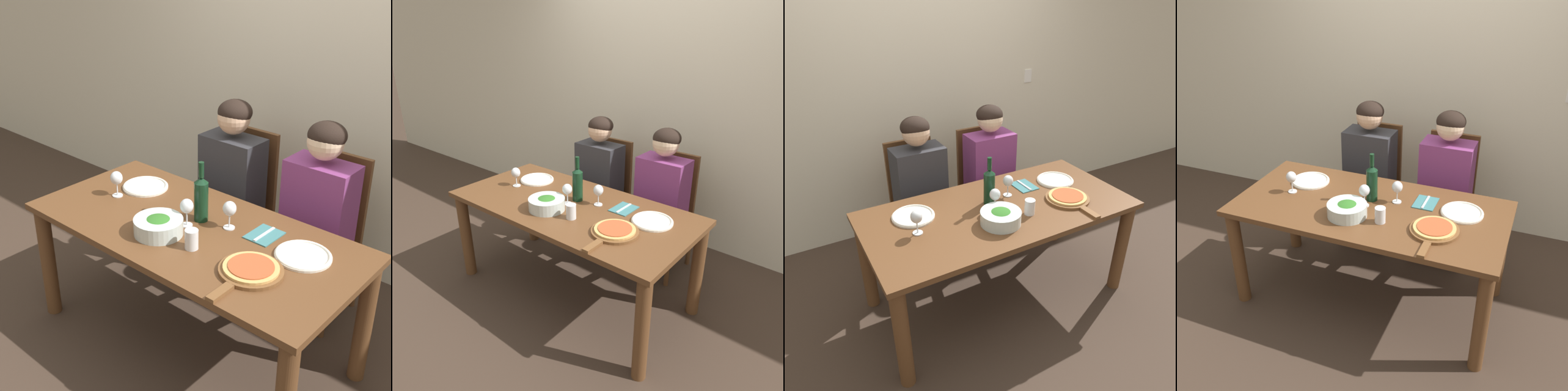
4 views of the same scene
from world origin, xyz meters
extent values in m
plane|color=#3D2D23|center=(0.00, 0.00, 0.00)|extent=(40.00, 40.00, 0.00)
cube|color=beige|center=(0.00, 1.29, 1.35)|extent=(10.00, 0.05, 2.70)
cube|color=brown|center=(0.00, 0.00, 0.72)|extent=(1.76, 0.84, 0.04)
cylinder|color=brown|center=(-0.82, -0.36, 0.35)|extent=(0.09, 0.09, 0.70)
cylinder|color=brown|center=(0.82, -0.36, 0.35)|extent=(0.09, 0.09, 0.70)
cylinder|color=brown|center=(-0.82, 0.36, 0.35)|extent=(0.09, 0.09, 0.70)
cylinder|color=brown|center=(0.82, 0.36, 0.35)|extent=(0.09, 0.09, 0.70)
cube|color=brown|center=(-0.28, 0.70, 0.42)|extent=(0.42, 0.42, 0.04)
cube|color=brown|center=(-0.28, 0.90, 0.70)|extent=(0.38, 0.03, 0.54)
cylinder|color=brown|center=(-0.47, 0.51, 0.20)|extent=(0.04, 0.04, 0.40)
cylinder|color=brown|center=(-0.09, 0.51, 0.20)|extent=(0.04, 0.04, 0.40)
cylinder|color=brown|center=(-0.47, 0.89, 0.20)|extent=(0.04, 0.04, 0.40)
cylinder|color=brown|center=(-0.09, 0.89, 0.20)|extent=(0.04, 0.04, 0.40)
cube|color=brown|center=(0.34, 0.70, 0.42)|extent=(0.42, 0.42, 0.04)
cube|color=brown|center=(0.34, 0.90, 0.70)|extent=(0.38, 0.03, 0.54)
cylinder|color=brown|center=(0.15, 0.51, 0.20)|extent=(0.04, 0.04, 0.40)
cylinder|color=brown|center=(0.53, 0.51, 0.20)|extent=(0.04, 0.04, 0.40)
cylinder|color=brown|center=(0.15, 0.89, 0.20)|extent=(0.04, 0.04, 0.40)
cylinder|color=brown|center=(0.53, 0.89, 0.20)|extent=(0.04, 0.04, 0.40)
cylinder|color=#28282D|center=(-0.37, 0.62, 0.22)|extent=(0.10, 0.10, 0.43)
cylinder|color=#28282D|center=(-0.19, 0.62, 0.22)|extent=(0.10, 0.10, 0.43)
cube|color=#2D2D33|center=(-0.28, 0.68, 0.70)|extent=(0.38, 0.22, 0.54)
cylinder|color=#2D2D33|center=(-0.48, 0.44, 0.55)|extent=(0.07, 0.31, 0.14)
cylinder|color=#2D2D33|center=(-0.08, 0.44, 0.55)|extent=(0.07, 0.31, 0.14)
sphere|color=#DBAD89|center=(-0.28, 0.68, 1.09)|extent=(0.20, 0.20, 0.20)
ellipsoid|color=black|center=(-0.28, 0.69, 1.13)|extent=(0.21, 0.21, 0.15)
cylinder|color=#28282D|center=(0.25, 0.62, 0.22)|extent=(0.10, 0.10, 0.43)
cylinder|color=#28282D|center=(0.43, 0.62, 0.22)|extent=(0.10, 0.10, 0.43)
cube|color=#7A3370|center=(0.34, 0.68, 0.70)|extent=(0.38, 0.22, 0.54)
cylinder|color=#7A3370|center=(0.14, 0.44, 0.55)|extent=(0.07, 0.31, 0.14)
cylinder|color=#7A3370|center=(0.54, 0.44, 0.55)|extent=(0.07, 0.31, 0.14)
sphere|color=beige|center=(0.34, 0.68, 1.09)|extent=(0.20, 0.20, 0.20)
ellipsoid|color=black|center=(0.34, 0.69, 1.13)|extent=(0.21, 0.21, 0.15)
cylinder|color=black|center=(-0.02, 0.09, 0.85)|extent=(0.07, 0.07, 0.21)
cone|color=black|center=(-0.02, 0.09, 0.97)|extent=(0.07, 0.07, 0.03)
cylinder|color=black|center=(-0.02, 0.09, 1.02)|extent=(0.03, 0.03, 0.08)
cylinder|color=silver|center=(-0.09, -0.16, 0.78)|extent=(0.25, 0.25, 0.08)
ellipsoid|color=#2D6B23|center=(-0.09, -0.16, 0.78)|extent=(0.20, 0.20, 0.09)
cylinder|color=silver|center=(-0.52, 0.17, 0.74)|extent=(0.27, 0.27, 0.01)
torus|color=silver|center=(-0.52, 0.17, 0.75)|extent=(0.26, 0.26, 0.02)
cylinder|color=silver|center=(0.57, 0.13, 0.74)|extent=(0.27, 0.27, 0.01)
torus|color=silver|center=(0.57, 0.13, 0.75)|extent=(0.26, 0.26, 0.02)
cylinder|color=brown|center=(0.46, -0.13, 0.75)|extent=(0.29, 0.29, 0.02)
cube|color=brown|center=(0.46, -0.35, 0.75)|extent=(0.04, 0.14, 0.02)
cylinder|color=tan|center=(0.46, -0.13, 0.76)|extent=(0.25, 0.25, 0.01)
cylinder|color=#AD4C28|center=(0.46, -0.13, 0.77)|extent=(0.21, 0.21, 0.01)
cylinder|color=silver|center=(-0.57, -0.01, 0.74)|extent=(0.06, 0.06, 0.01)
cylinder|color=silver|center=(-0.57, -0.01, 0.78)|extent=(0.01, 0.01, 0.07)
ellipsoid|color=silver|center=(-0.57, -0.01, 0.85)|extent=(0.07, 0.07, 0.08)
ellipsoid|color=maroon|center=(-0.57, -0.01, 0.84)|extent=(0.06, 0.06, 0.03)
cylinder|color=silver|center=(0.14, 0.12, 0.74)|extent=(0.06, 0.06, 0.01)
cylinder|color=silver|center=(0.14, 0.12, 0.78)|extent=(0.01, 0.01, 0.07)
ellipsoid|color=silver|center=(0.14, 0.12, 0.85)|extent=(0.07, 0.07, 0.08)
ellipsoid|color=maroon|center=(0.14, 0.12, 0.84)|extent=(0.06, 0.06, 0.03)
cylinder|color=silver|center=(-0.04, -0.01, 0.74)|extent=(0.06, 0.06, 0.01)
cylinder|color=silver|center=(-0.04, -0.01, 0.78)|extent=(0.01, 0.01, 0.07)
ellipsoid|color=silver|center=(-0.04, -0.01, 0.85)|extent=(0.07, 0.07, 0.08)
ellipsoid|color=maroon|center=(-0.04, -0.01, 0.84)|extent=(0.06, 0.06, 0.03)
cylinder|color=silver|center=(0.13, -0.15, 0.79)|extent=(0.07, 0.07, 0.10)
cube|color=#387075|center=(0.32, 0.17, 0.74)|extent=(0.14, 0.18, 0.01)
cube|color=silver|center=(0.32, 0.17, 0.75)|extent=(0.01, 0.17, 0.01)
camera|label=1|loc=(1.61, -1.80, 2.11)|focal=50.00mm
camera|label=2|loc=(1.61, -1.80, 1.89)|focal=35.00mm
camera|label=3|loc=(-1.16, -1.79, 1.99)|focal=35.00mm
camera|label=4|loc=(0.97, -2.36, 2.20)|focal=42.00mm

